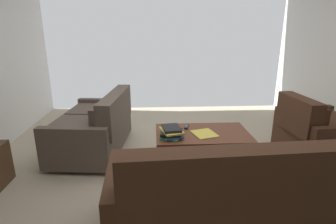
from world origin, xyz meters
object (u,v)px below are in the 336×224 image
(sofa_main, at_px, (226,195))
(loveseat_near, at_px, (96,127))
(armchair_side, at_px, (317,134))
(book_stack, at_px, (172,132))
(loose_magazine, at_px, (204,134))
(coffee_table, at_px, (202,138))
(tv_remote, at_px, (187,127))

(sofa_main, distance_m, loveseat_near, 2.13)
(sofa_main, height_order, armchair_side, sofa_main)
(loveseat_near, bearing_deg, book_stack, 147.86)
(loose_magazine, bearing_deg, coffee_table, -90.25)
(tv_remote, bearing_deg, coffee_table, 132.46)
(armchair_side, relative_size, tv_remote, 5.69)
(armchair_side, xyz_separation_m, book_stack, (1.83, 0.17, 0.13))
(armchair_side, height_order, tv_remote, armchair_side)
(book_stack, distance_m, tv_remote, 0.36)
(coffee_table, distance_m, loose_magazine, 0.09)
(sofa_main, xyz_separation_m, book_stack, (0.35, -1.05, 0.11))
(coffee_table, distance_m, tv_remote, 0.26)
(sofa_main, height_order, coffee_table, sofa_main)
(loose_magazine, bearing_deg, tv_remote, -68.28)
(armchair_side, xyz_separation_m, loose_magazine, (1.44, 0.11, 0.08))
(book_stack, relative_size, tv_remote, 2.07)
(coffee_table, relative_size, tv_remote, 6.64)
(sofa_main, distance_m, tv_remote, 1.36)
(tv_remote, relative_size, loose_magazine, 0.58)
(sofa_main, xyz_separation_m, loose_magazine, (-0.04, -1.12, 0.06))
(loose_magazine, bearing_deg, sofa_main, 71.52)
(loveseat_near, bearing_deg, loose_magazine, 158.02)
(sofa_main, distance_m, loose_magazine, 1.12)
(coffee_table, xyz_separation_m, loose_magazine, (-0.01, 0.05, 0.07))
(sofa_main, bearing_deg, book_stack, -71.70)
(armchair_side, bearing_deg, coffee_table, 2.45)
(loveseat_near, xyz_separation_m, loose_magazine, (-1.37, 0.55, 0.09))
(loveseat_near, xyz_separation_m, book_stack, (-0.98, 0.62, 0.14))
(coffee_table, height_order, book_stack, book_stack)
(sofa_main, relative_size, tv_remote, 11.13)
(book_stack, height_order, tv_remote, book_stack)
(coffee_table, xyz_separation_m, book_stack, (0.37, 0.11, 0.12))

